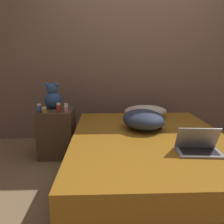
{
  "coord_description": "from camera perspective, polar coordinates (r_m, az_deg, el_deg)",
  "views": [
    {
      "loc": [
        -0.43,
        -1.95,
        1.15
      ],
      "look_at": [
        -0.35,
        0.23,
        0.62
      ],
      "focal_mm": 35.0,
      "sensor_mm": 36.0,
      "label": 1
    }
  ],
  "objects": [
    {
      "name": "bed",
      "position": [
        2.2,
        9.64,
        -11.64
      ],
      "size": [
        1.5,
        1.87,
        0.44
      ],
      "color": "#2D2319",
      "rests_on": "ground_plane"
    },
    {
      "name": "bottle_blue",
      "position": [
        2.61,
        -18.51,
        0.97
      ],
      "size": [
        0.05,
        0.05,
        0.09
      ],
      "color": "#3866B2",
      "rests_on": "nightstand"
    },
    {
      "name": "nightstand",
      "position": [
        2.76,
        -14.11,
        -5.21
      ],
      "size": [
        0.4,
        0.42,
        0.57
      ],
      "color": "brown",
      "rests_on": "ground_plane"
    },
    {
      "name": "person_lying",
      "position": [
        2.34,
        8.07,
        -1.73
      ],
      "size": [
        0.51,
        0.68,
        0.19
      ],
      "rotation": [
        0.0,
        0.0,
        0.17
      ],
      "color": "#2D3851",
      "rests_on": "bed"
    },
    {
      "name": "laptop",
      "position": [
        1.85,
        21.59,
        -8.39
      ],
      "size": [
        0.35,
        0.23,
        0.2
      ],
      "rotation": [
        0.0,
        0.0,
        -0.09
      ],
      "color": "#9E9EA3",
      "rests_on": "bed"
    },
    {
      "name": "bottle_pink",
      "position": [
        2.5,
        -12.05,
        0.73
      ],
      "size": [
        0.03,
        0.03,
        0.08
      ],
      "color": "pink",
      "rests_on": "nightstand"
    },
    {
      "name": "bottle_white",
      "position": [
        2.57,
        -11.96,
        1.18
      ],
      "size": [
        0.04,
        0.04,
        0.09
      ],
      "color": "white",
      "rests_on": "nightstand"
    },
    {
      "name": "bottle_amber",
      "position": [
        2.57,
        -17.3,
        0.5
      ],
      "size": [
        0.05,
        0.05,
        0.06
      ],
      "color": "gold",
      "rests_on": "nightstand"
    },
    {
      "name": "bottle_red",
      "position": [
        2.55,
        -13.78,
        1.11
      ],
      "size": [
        0.05,
        0.05,
        0.11
      ],
      "color": "#B72D2D",
      "rests_on": "nightstand"
    },
    {
      "name": "ground_plane",
      "position": [
        2.31,
        9.42,
        -16.6
      ],
      "size": [
        12.0,
        12.0,
        0.0
      ],
      "primitive_type": "plane",
      "color": "#937551"
    },
    {
      "name": "pillow",
      "position": [
        2.77,
        8.79,
        0.19
      ],
      "size": [
        0.53,
        0.32,
        0.15
      ],
      "color": "beige",
      "rests_on": "bed"
    },
    {
      "name": "wall_back",
      "position": [
        3.2,
        5.95,
        16.14
      ],
      "size": [
        8.0,
        0.06,
        2.6
      ],
      "color": "#846656",
      "rests_on": "ground_plane"
    },
    {
      "name": "teddy_bear",
      "position": [
        2.75,
        -15.24,
        3.74
      ],
      "size": [
        0.21,
        0.21,
        0.31
      ],
      "color": "#335693",
      "rests_on": "nightstand"
    },
    {
      "name": "bottle_green",
      "position": [
        2.63,
        -11.68,
        1.26
      ],
      "size": [
        0.03,
        0.03,
        0.08
      ],
      "color": "#3D8E4C",
      "rests_on": "nightstand"
    }
  ]
}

